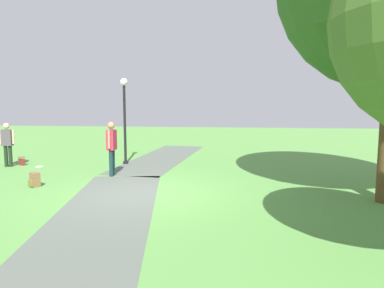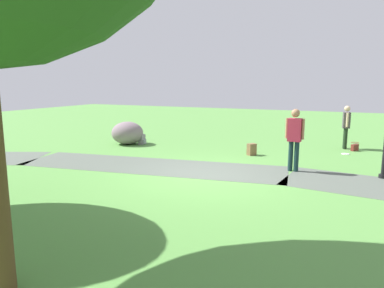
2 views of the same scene
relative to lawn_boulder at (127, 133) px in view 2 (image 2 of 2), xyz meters
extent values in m
plane|color=#589344|center=(-4.76, 3.32, -0.46)|extent=(48.00, 48.00, 0.00)
cube|color=#565F55|center=(-2.84, 2.87, -0.45)|extent=(8.23, 3.30, 0.01)
cylinder|color=black|center=(-9.09, 1.50, -0.41)|extent=(0.20, 0.20, 0.10)
ellipsoid|color=gray|center=(0.00, 0.00, 0.00)|extent=(1.72, 1.70, 0.92)
cylinder|color=black|center=(-8.03, -2.55, -0.07)|extent=(0.13, 0.13, 0.79)
cylinder|color=black|center=(-8.00, -2.71, -0.07)|extent=(0.13, 0.13, 0.79)
cube|color=#4D444A|center=(-8.02, -2.63, 0.62)|extent=(0.29, 0.39, 0.59)
cylinder|color=beige|center=(-8.05, -2.41, 0.66)|extent=(0.08, 0.08, 0.52)
cylinder|color=beige|center=(-7.98, -2.85, 0.66)|extent=(0.08, 0.08, 0.52)
sphere|color=beige|center=(-8.02, -2.63, 1.05)|extent=(0.21, 0.21, 0.21)
cylinder|color=#142F2F|center=(-6.91, 1.74, -0.03)|extent=(0.13, 0.13, 0.86)
cylinder|color=#142F2F|center=(-6.75, 1.73, -0.03)|extent=(0.13, 0.13, 0.86)
cube|color=#AD2940|center=(-6.83, 1.74, 0.72)|extent=(0.37, 0.25, 0.64)
cylinder|color=#A87757|center=(-7.05, 1.74, 0.75)|extent=(0.08, 0.08, 0.57)
cylinder|color=#A87757|center=(-6.61, 1.73, 0.75)|extent=(0.08, 0.08, 0.57)
sphere|color=#A87757|center=(-6.83, 1.74, 1.18)|extent=(0.23, 0.23, 0.23)
cube|color=maroon|center=(-8.37, -2.33, -0.34)|extent=(0.27, 0.33, 0.24)
torus|color=maroon|center=(-8.37, -2.33, -0.16)|extent=(0.38, 0.38, 0.02)
cube|color=gray|center=(-0.53, -0.22, -0.26)|extent=(0.21, 0.29, 0.40)
cube|color=gray|center=(-0.66, -0.23, -0.34)|extent=(0.07, 0.20, 0.18)
cube|color=brown|center=(-5.16, 0.04, -0.26)|extent=(0.33, 0.34, 0.40)
cube|color=brown|center=(-5.05, -0.04, -0.34)|extent=(0.16, 0.19, 0.18)
cylinder|color=white|center=(-8.09, -1.48, -0.45)|extent=(0.27, 0.27, 0.02)
camera|label=1|loc=(4.36, 5.58, 1.97)|focal=33.80mm
camera|label=2|loc=(-8.39, 11.87, 2.03)|focal=33.50mm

